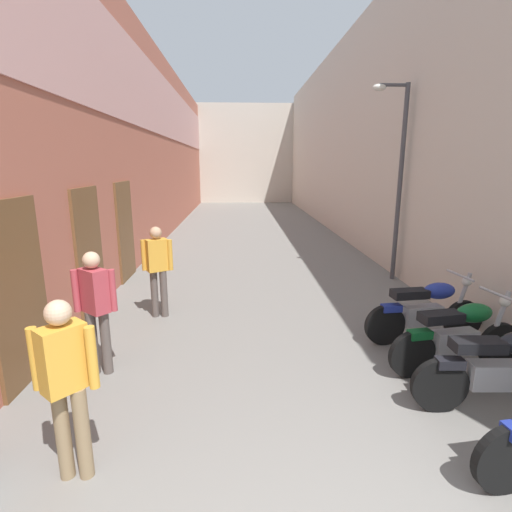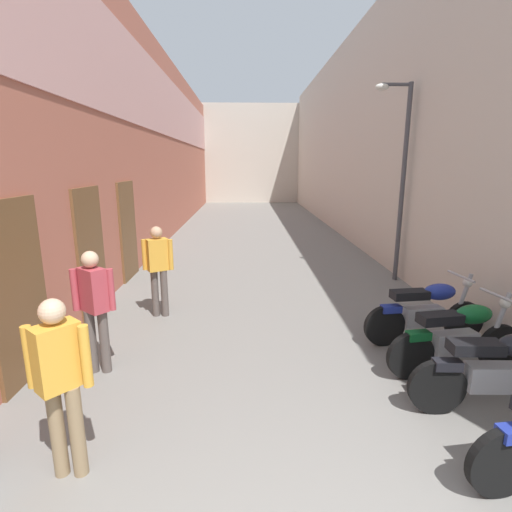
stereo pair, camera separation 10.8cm
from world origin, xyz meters
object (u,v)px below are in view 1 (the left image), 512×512
Objects in this scene: motorcycle_second at (502,368)px; motorcycle_fourth at (426,310)px; motorcycle_third at (459,335)px; street_lamp at (397,168)px; pedestrian_mid_alley at (96,304)px; pedestrian_by_doorway at (66,378)px; pedestrian_further_down at (158,265)px.

motorcycle_fourth is at bearing 90.00° from motorcycle_second.
street_lamp is at bearing 80.44° from motorcycle_third.
street_lamp is (0.69, 4.92, 1.99)m from motorcycle_second.
pedestrian_by_doorway is at bearing -77.93° from pedestrian_mid_alley.
pedestrian_further_down is (0.37, 1.87, 0.00)m from pedestrian_mid_alley.
pedestrian_further_down is at bearing -156.69° from street_lamp.
street_lamp is (5.17, 3.94, 1.58)m from pedestrian_mid_alley.
pedestrian_by_doorway reaches higher than motorcycle_fourth.
motorcycle_second is 1.00× the size of motorcycle_fourth.
motorcycle_second is 1.68m from motorcycle_fourth.
motorcycle_fourth is at bearing 90.00° from motorcycle_third.
pedestrian_by_doorway is at bearing -130.46° from street_lamp.
motorcycle_fourth is at bearing -15.90° from pedestrian_further_down.
pedestrian_mid_alley and pedestrian_further_down have the same top height.
pedestrian_mid_alley is at bearing 167.64° from motorcycle_second.
motorcycle_second is 0.44× the size of street_lamp.
pedestrian_further_down is at bearing 164.10° from motorcycle_fourth.
street_lamp is (4.81, 5.64, 1.58)m from pedestrian_by_doorway.
motorcycle_third is 1.00× the size of motorcycle_fourth.
motorcycle_second is 4.61m from pedestrian_mid_alley.
street_lamp is (0.69, 3.24, 1.99)m from motorcycle_fourth.
motorcycle_second is 1.18× the size of pedestrian_by_doorway.
pedestrian_further_down reaches higher than motorcycle_third.
motorcycle_second is at bearing -90.00° from motorcycle_fourth.
motorcycle_third is at bearing -2.18° from pedestrian_mid_alley.
motorcycle_second is 1.18× the size of pedestrian_mid_alley.
pedestrian_mid_alley reaches higher than motorcycle_third.
motorcycle_second is 1.18× the size of pedestrian_further_down.
pedestrian_by_doorway is 7.58m from street_lamp.
pedestrian_mid_alley is 1.00× the size of pedestrian_further_down.
motorcycle_fourth is 0.44× the size of street_lamp.
motorcycle_second is at bearing 9.87° from pedestrian_by_doorway.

